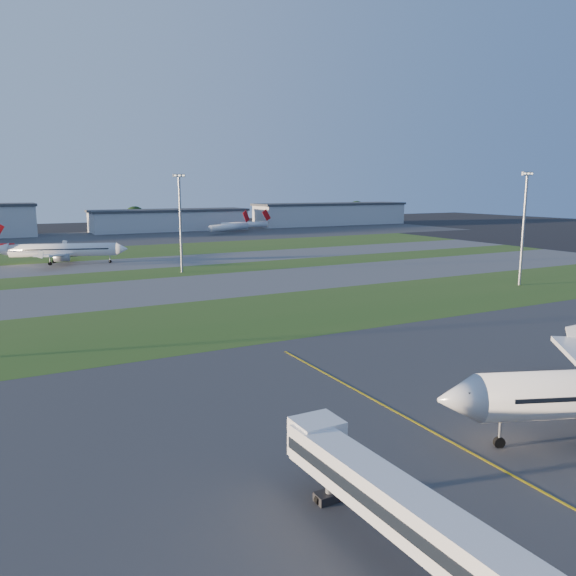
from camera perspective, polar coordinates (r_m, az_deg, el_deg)
ground at (r=51.53m, az=10.80°, el=-15.64°), size 700.00×700.00×0.00m
apron_near at (r=51.53m, az=10.80°, el=-15.63°), size 300.00×70.00×0.01m
grass_strip_a at (r=95.30m, az=-9.17°, el=-3.49°), size 300.00×34.00×0.01m
taxiway_a at (r=126.36m, az=-14.05°, el=-0.31°), size 300.00×32.00×0.01m
grass_strip_b at (r=150.44m, az=-16.39°, el=1.22°), size 300.00×18.00×0.01m
taxiway_b at (r=171.85m, az=-17.90°, el=2.21°), size 300.00×26.00×0.01m
grass_strip_c at (r=204.20m, az=-19.58°, el=3.30°), size 300.00×40.00×0.01m
apron_far at (r=263.43m, az=-21.57°, el=4.59°), size 400.00×80.00×0.01m
yellow_line at (r=54.56m, az=15.03°, el=-14.30°), size 0.25×60.00×0.02m
jet_bridge at (r=33.89m, az=14.47°, el=-22.78°), size 4.20×26.90×6.20m
airliner_taxiing at (r=178.59m, az=-21.93°, el=3.57°), size 36.03×30.37×11.61m
mini_jet_near at (r=278.96m, az=-5.99°, el=6.19°), size 26.60×13.99×9.48m
mini_jet_far at (r=294.95m, az=-4.40°, el=6.43°), size 28.64×4.29×9.48m
light_mast_centre at (r=150.76m, az=-10.89°, el=7.13°), size 3.20×0.70×25.80m
light_mast_east at (r=139.10m, az=22.85°, el=6.29°), size 3.20×0.70×25.80m
hangar_east at (r=303.33m, az=-11.90°, el=6.79°), size 81.60×23.00×11.20m
hangar_far_east at (r=344.82m, az=4.39°, el=7.52°), size 96.90×23.00×13.20m
tree_mid_west at (r=302.41m, az=-26.34°, el=5.99°), size 9.90×9.90×10.80m
tree_mid_east at (r=313.04m, az=-15.28°, el=6.96°), size 11.55×11.55×12.60m
tree_east at (r=335.96m, az=-2.54°, el=7.39°), size 10.45×10.45×11.40m
tree_far_east at (r=374.72m, az=6.98°, el=7.81°), size 12.65×12.65×13.80m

